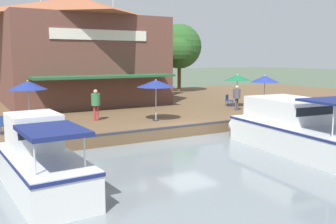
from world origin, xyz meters
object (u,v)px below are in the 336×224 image
motorboat_distant_upstream (38,161)px  tree_downstream_bank (179,48)px  cafe_chair_back_row_seat (295,104)px  patio_umbrella_by_entrance (28,85)px  mooring_post (291,107)px  patio_umbrella_back_row (265,79)px  patio_umbrella_near_quay_edge (156,84)px  person_mid_patio (237,95)px  motorboat_nearest_quay (292,129)px  patio_umbrella_far_corner (237,78)px  person_near_entrance (96,101)px  waterfront_restaurant (80,50)px  cafe_chair_mid_patio (228,100)px

motorboat_distant_upstream → tree_downstream_bank: 28.73m
cafe_chair_back_row_seat → tree_downstream_bank: bearing=177.6°
patio_umbrella_by_entrance → mooring_post: patio_umbrella_by_entrance is taller
patio_umbrella_back_row → tree_downstream_bank: (-12.33, -0.15, 2.66)m
patio_umbrella_near_quay_edge → person_mid_patio: patio_umbrella_near_quay_edge is taller
person_mid_patio → mooring_post: 3.66m
motorboat_nearest_quay → person_mid_patio: bearing=157.0°
patio_umbrella_near_quay_edge → mooring_post: patio_umbrella_near_quay_edge is taller
patio_umbrella_far_corner → cafe_chair_back_row_seat: bearing=31.1°
person_near_entrance → person_mid_patio: (0.81, 9.64, -0.06)m
waterfront_restaurant → patio_umbrella_back_row: (8.26, 11.86, -2.25)m
patio_umbrella_far_corner → mooring_post: patio_umbrella_far_corner is taller
cafe_chair_mid_patio → motorboat_distant_upstream: size_ratio=0.14×
waterfront_restaurant → patio_umbrella_by_entrance: waterfront_restaurant is taller
person_mid_patio → cafe_chair_back_row_seat: bearing=58.7°
patio_umbrella_by_entrance → tree_downstream_bank: size_ratio=0.35×
waterfront_restaurant → cafe_chair_mid_patio: bearing=47.1°
motorboat_nearest_quay → mooring_post: size_ratio=9.11×
cafe_chair_back_row_seat → cafe_chair_mid_patio: bearing=-148.9°
cafe_chair_mid_patio → person_mid_patio: 2.30m
patio_umbrella_back_row → motorboat_distant_upstream: bearing=-63.8°
cafe_chair_back_row_seat → motorboat_nearest_quay: (5.73, -6.69, -0.14)m
patio_umbrella_near_quay_edge → motorboat_distant_upstream: 10.32m
patio_umbrella_near_quay_edge → waterfront_restaurant: bearing=-175.0°
tree_downstream_bank → cafe_chair_back_row_seat: bearing=-2.4°
person_mid_patio → tree_downstream_bank: (-14.06, 4.07, 3.52)m
patio_umbrella_by_entrance → cafe_chair_back_row_seat: (2.02, 16.77, -1.73)m
patio_umbrella_by_entrance → person_near_entrance: 3.99m
motorboat_distant_upstream → person_mid_patio: bearing=117.4°
patio_umbrella_far_corner → waterfront_restaurant: bearing=-133.8°
cafe_chair_back_row_seat → mooring_post: bearing=-55.6°
waterfront_restaurant → patio_umbrella_near_quay_edge: 11.13m
patio_umbrella_back_row → person_near_entrance: patio_umbrella_back_row is taller
patio_umbrella_near_quay_edge → motorboat_distant_upstream: (6.57, -7.75, -1.80)m
cafe_chair_mid_patio → tree_downstream_bank: 13.11m
patio_umbrella_back_row → tree_downstream_bank: bearing=-179.3°
cafe_chair_back_row_seat → motorboat_distant_upstream: size_ratio=0.14×
patio_umbrella_back_row → cafe_chair_mid_patio: patio_umbrella_back_row is taller
motorboat_nearest_quay → mooring_post: motorboat_nearest_quay is taller
patio_umbrella_by_entrance → patio_umbrella_far_corner: bearing=95.8°
patio_umbrella_far_corner → motorboat_nearest_quay: size_ratio=0.27×
mooring_post → tree_downstream_bank: tree_downstream_bank is taller
cafe_chair_mid_patio → mooring_post: size_ratio=0.90×
patio_umbrella_by_entrance → cafe_chair_mid_patio: size_ratio=2.90×
mooring_post → cafe_chair_back_row_seat: bearing=124.4°
cafe_chair_back_row_seat → person_near_entrance: person_near_entrance is taller
patio_umbrella_back_row → person_mid_patio: (1.73, -4.22, -0.86)m
patio_umbrella_far_corner → cafe_chair_mid_patio: patio_umbrella_far_corner is taller
tree_downstream_bank → person_near_entrance: bearing=-46.0°
patio_umbrella_by_entrance → motorboat_nearest_quay: patio_umbrella_by_entrance is taller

